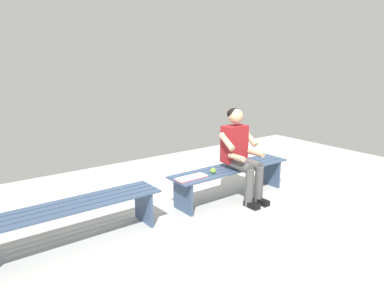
% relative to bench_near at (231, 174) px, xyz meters
% --- Properties ---
extents(ground_plane, '(10.00, 7.00, 0.04)m').
position_rel_bench_near_xyz_m(ground_plane, '(1.11, 1.00, -0.36)').
color(ground_plane, '#B2B2AD').
extents(bench_near, '(1.89, 0.46, 0.44)m').
position_rel_bench_near_xyz_m(bench_near, '(0.00, 0.00, 0.00)').
color(bench_near, '#384C6B').
rests_on(bench_near, ground).
extents(bench_far, '(1.97, 0.46, 0.44)m').
position_rel_bench_near_xyz_m(bench_far, '(2.22, 0.00, 0.00)').
color(bench_far, '#384C6B').
rests_on(bench_far, ground).
extents(person_seated, '(0.50, 0.69, 1.24)m').
position_rel_bench_near_xyz_m(person_seated, '(-0.07, 0.10, 0.34)').
color(person_seated, maroon).
rests_on(person_seated, ground).
extents(apple, '(0.07, 0.07, 0.07)m').
position_rel_bench_near_xyz_m(apple, '(0.37, 0.06, 0.13)').
color(apple, '#72B738').
rests_on(apple, bench_near).
extents(book_open, '(0.41, 0.17, 0.02)m').
position_rel_bench_near_xyz_m(book_open, '(0.72, 0.06, 0.11)').
color(book_open, white).
rests_on(book_open, bench_near).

